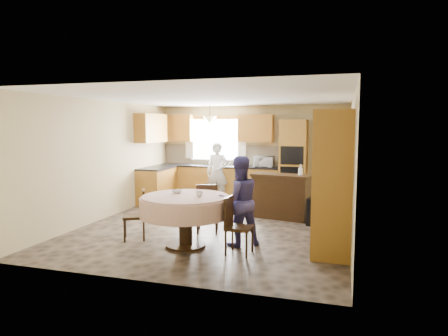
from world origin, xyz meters
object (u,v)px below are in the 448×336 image
Objects in this scene: oven_tower at (293,162)px; person_dining at (239,201)px; cupboard at (333,182)px; dining_table at (185,207)px; person_sink at (217,173)px; sideboard at (281,198)px; chair_back at (207,206)px; chair_left at (138,212)px; chair_right at (235,222)px.

person_dining is at bearing -96.16° from oven_tower.
cupboard reaches higher than oven_tower.
person_sink is at bearing 99.92° from dining_table.
oven_tower is 1.71× the size of sideboard.
chair_back is (-2.23, 0.47, -0.59)m from cupboard.
cupboard reaches higher than dining_table.
cupboard reaches higher than chair_back.
person_sink reaches higher than sideboard.
oven_tower is 2.45× the size of chair_left.
chair_back is (-1.16, -3.28, -0.55)m from oven_tower.
sideboard is at bearing -4.25° from chair_right.
chair_back reaches higher than chair_left.
cupboard reaches higher than person_dining.
cupboard is 2.48× the size of chair_right.
person_sink is (-2.96, 3.36, -0.33)m from cupboard.
dining_table is at bearing 84.73° from chair_right.
sideboard is 1.41× the size of chair_right.
person_sink is 3.75m from person_dining.
oven_tower is 3.87m from person_dining.
chair_right is (0.87, -0.12, -0.17)m from dining_table.
chair_left is (-2.13, -2.30, 0.03)m from sideboard.
chair_left is at bearing 170.28° from dining_table.
chair_left is 0.56× the size of person_sink.
chair_right is (-0.32, -2.59, 0.04)m from sideboard.
dining_table is at bearing -103.48° from sideboard.
chair_back is 1.04× the size of chair_right.
sideboard is 2.28m from person_sink.
chair_right is at bearing -75.16° from person_sink.
person_sink is (-0.66, 3.77, 0.12)m from dining_table.
person_sink is at bearing 24.17° from chair_right.
chair_right is (0.80, -1.00, -0.02)m from chair_back.
oven_tower reaches higher than person_sink.
oven_tower is 3.90m from cupboard.
cupboard is at bearing 66.09° from chair_left.
chair_back is 0.96m from person_dining.
dining_table is 0.98m from chair_left.
sideboard is 0.57× the size of cupboard.
dining_table is 1.69× the size of chair_left.
cupboard is at bearing -74.09° from oven_tower.
sideboard is at bearing -41.78° from person_sink.
oven_tower is 2.40× the size of chair_right.
dining_table is at bearing -12.37° from person_dining.
oven_tower is 1.43× the size of person_dining.
person_sink is at bearing -168.31° from oven_tower.
oven_tower is at bearing 100.75° from sideboard.
chair_left is 1.84m from chair_right.
chair_back is at bearing -82.42° from person_sink.
person_dining is (-0.37, -2.15, 0.30)m from sideboard.
dining_table is 0.88m from person_dining.
oven_tower is 1.44× the size of dining_table.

